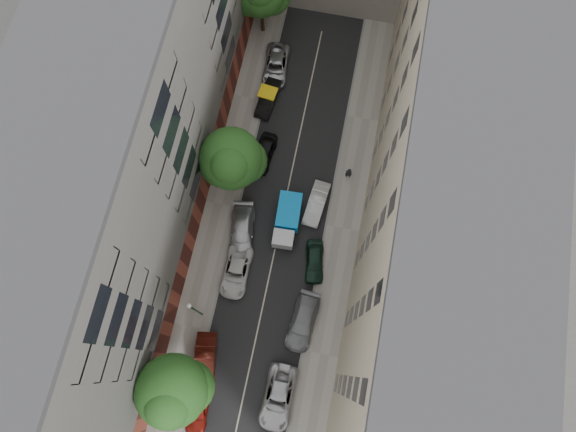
% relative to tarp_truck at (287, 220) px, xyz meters
% --- Properties ---
extents(ground, '(120.00, 120.00, 0.00)m').
position_rel_tarp_truck_xyz_m(ground, '(-0.60, 0.56, -1.22)').
color(ground, '#4C4C49').
rests_on(ground, ground).
extents(road_surface, '(8.00, 44.00, 0.02)m').
position_rel_tarp_truck_xyz_m(road_surface, '(-0.60, 0.56, -1.21)').
color(road_surface, black).
rests_on(road_surface, ground).
extents(sidewalk_left, '(3.00, 44.00, 0.15)m').
position_rel_tarp_truck_xyz_m(sidewalk_left, '(-6.10, 0.56, -1.15)').
color(sidewalk_left, gray).
rests_on(sidewalk_left, ground).
extents(sidewalk_right, '(3.00, 44.00, 0.15)m').
position_rel_tarp_truck_xyz_m(sidewalk_right, '(4.90, 0.56, -1.15)').
color(sidewalk_right, gray).
rests_on(sidewalk_right, ground).
extents(building_left, '(8.00, 44.00, 20.00)m').
position_rel_tarp_truck_xyz_m(building_left, '(-11.60, 0.56, 8.78)').
color(building_left, '#53504D').
rests_on(building_left, ground).
extents(building_right, '(8.00, 44.00, 20.00)m').
position_rel_tarp_truck_xyz_m(building_right, '(10.40, 0.56, 8.78)').
color(building_right, '#C1B496').
rests_on(building_right, ground).
extents(tarp_truck, '(2.10, 4.88, 2.22)m').
position_rel_tarp_truck_xyz_m(tarp_truck, '(0.00, 0.00, 0.00)').
color(tarp_truck, black).
rests_on(tarp_truck, ground).
extents(car_left_0, '(1.82, 4.13, 1.38)m').
position_rel_tarp_truck_xyz_m(car_left_0, '(-3.86, -16.44, -0.53)').
color(car_left_0, maroon).
rests_on(car_left_0, ground).
extents(car_left_1, '(2.33, 4.75, 1.50)m').
position_rel_tarp_truck_xyz_m(car_left_1, '(-4.20, -12.84, -0.47)').
color(car_left_1, '#4B160F').
rests_on(car_left_1, ground).
extents(car_left_2, '(2.21, 4.74, 1.31)m').
position_rel_tarp_truck_xyz_m(car_left_2, '(-3.40, -5.24, -0.57)').
color(car_left_2, silver).
rests_on(car_left_2, ground).
extents(car_left_3, '(2.81, 5.35, 1.48)m').
position_rel_tarp_truck_xyz_m(car_left_3, '(-3.72, -1.64, -0.48)').
color(car_left_3, '#B1B0B5').
rests_on(car_left_3, ground).
extents(car_left_4, '(2.02, 4.24, 1.40)m').
position_rel_tarp_truck_xyz_m(car_left_4, '(-3.40, 5.96, -0.52)').
color(car_left_4, black).
rests_on(car_left_4, ground).
extents(car_left_5, '(1.97, 4.34, 1.38)m').
position_rel_tarp_truck_xyz_m(car_left_5, '(-4.20, 11.56, -0.53)').
color(car_left_5, black).
rests_on(car_left_5, ground).
extents(car_left_6, '(2.64, 5.10, 1.37)m').
position_rel_tarp_truck_xyz_m(car_left_6, '(-4.20, 15.16, -0.54)').
color(car_left_6, '#AFAFB3').
rests_on(car_left_6, ground).
extents(car_right_0, '(2.47, 5.27, 1.46)m').
position_rel_tarp_truck_xyz_m(car_right_0, '(2.20, -14.44, -0.49)').
color(car_right_0, '#BBBAC0').
rests_on(car_right_0, ground).
extents(car_right_1, '(2.52, 5.23, 1.47)m').
position_rel_tarp_truck_xyz_m(car_right_1, '(3.00, -8.24, -0.49)').
color(car_right_1, gray).
rests_on(car_right_1, ground).
extents(car_right_2, '(2.18, 4.11, 1.33)m').
position_rel_tarp_truck_xyz_m(car_right_2, '(3.00, -3.01, -0.56)').
color(car_right_2, black).
rests_on(car_right_2, ground).
extents(car_right_3, '(1.92, 4.33, 1.38)m').
position_rel_tarp_truck_xyz_m(car_right_3, '(2.20, 2.16, -0.53)').
color(car_right_3, silver).
rests_on(car_right_3, ground).
extents(tree_near, '(5.49, 5.24, 8.48)m').
position_rel_tarp_truck_xyz_m(tree_near, '(-5.12, -15.33, 4.51)').
color(tree_near, '#382619').
rests_on(tree_near, sidewalk_left).
extents(tree_mid, '(5.41, 5.16, 8.35)m').
position_rel_tarp_truck_xyz_m(tree_mid, '(-5.10, 2.73, 4.43)').
color(tree_mid, '#382619').
rests_on(tree_mid, sidewalk_left).
extents(lamp_post, '(0.36, 0.36, 6.34)m').
position_rel_tarp_truck_xyz_m(lamp_post, '(-5.44, -9.26, 2.84)').
color(lamp_post, '#175326').
rests_on(lamp_post, sidewalk_left).
extents(pedestrian, '(0.63, 0.43, 1.69)m').
position_rel_tarp_truck_xyz_m(pedestrian, '(4.51, 5.48, -0.23)').
color(pedestrian, black).
rests_on(pedestrian, sidewalk_right).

